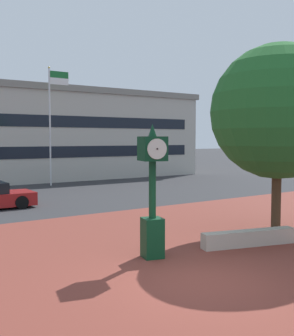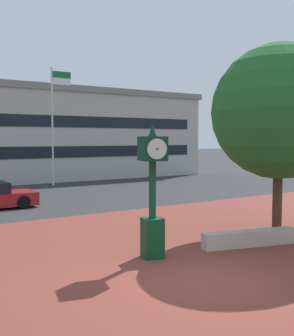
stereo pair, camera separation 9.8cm
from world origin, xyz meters
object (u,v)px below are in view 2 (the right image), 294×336
flagpole_primary (54,116)px  plaza_tree (280,115)px  street_clock (152,192)px  civic_building (31,134)px

flagpole_primary → plaza_tree: bearing=-87.1°
flagpole_primary → street_clock: bearing=-103.3°
flagpole_primary → civic_building: bearing=82.4°
plaza_tree → flagpole_primary: flagpole_primary is taller
plaza_tree → civic_building: (0.24, 28.09, -0.41)m
street_clock → civic_building: (5.73, 28.13, 1.93)m
plaza_tree → civic_building: bearing=89.5°
plaza_tree → street_clock: bearing=-179.6°
street_clock → flagpole_primary: bearing=90.7°
street_clock → flagpole_primary: 19.98m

